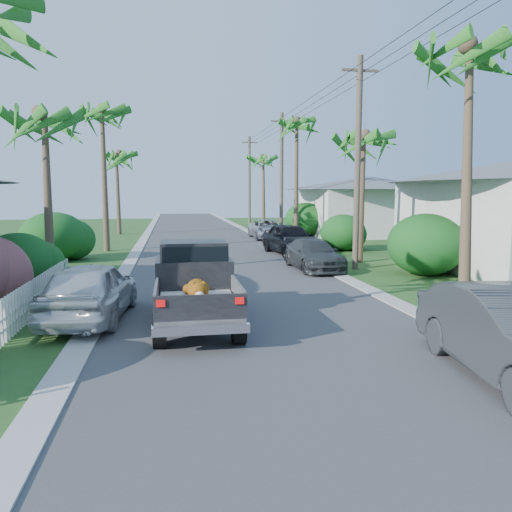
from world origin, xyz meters
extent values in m
plane|color=#244A1B|center=(0.00, 0.00, 0.00)|extent=(120.00, 120.00, 0.00)
cube|color=#38383A|center=(0.00, 25.00, 0.01)|extent=(8.00, 100.00, 0.02)
cube|color=#A5A39E|center=(-4.30, 25.00, 0.03)|extent=(0.60, 100.00, 0.06)
cube|color=#A5A39E|center=(4.30, 25.00, 0.03)|extent=(0.60, 100.00, 0.06)
cylinder|color=black|center=(-2.60, 2.97, 0.38)|extent=(0.28, 0.76, 0.76)
cylinder|color=black|center=(-0.90, 2.97, 0.38)|extent=(0.28, 0.76, 0.76)
cylinder|color=black|center=(-2.60, 6.22, 0.38)|extent=(0.28, 0.76, 0.76)
cylinder|color=black|center=(-0.90, 6.22, 0.38)|extent=(0.28, 0.76, 0.76)
cube|color=slate|center=(-1.75, 3.62, 0.62)|extent=(1.90, 2.40, 0.24)
cube|color=slate|center=(-2.67, 3.62, 1.00)|extent=(0.06, 2.40, 0.55)
cube|color=slate|center=(-0.83, 3.62, 1.00)|extent=(0.06, 2.40, 0.55)
cube|color=black|center=(-1.75, 2.45, 0.98)|extent=(1.92, 0.08, 0.52)
cube|color=silver|center=(-1.75, 2.29, 0.55)|extent=(1.98, 0.18, 0.18)
cube|color=red|center=(-2.55, 2.40, 1.10)|extent=(0.18, 0.05, 0.14)
cube|color=red|center=(-0.95, 2.40, 1.10)|extent=(0.18, 0.05, 0.14)
cube|color=black|center=(-1.75, 5.47, 1.05)|extent=(1.94, 1.65, 1.10)
cube|color=black|center=(-1.75, 5.47, 1.78)|extent=(1.70, 1.35, 0.55)
cube|color=black|center=(-1.75, 4.80, 1.75)|extent=(1.60, 0.05, 0.45)
cube|color=black|center=(-1.75, 6.72, 0.90)|extent=(1.94, 1.20, 0.80)
cube|color=white|center=(-1.75, 3.62, 0.82)|extent=(1.70, 2.10, 0.16)
ellipsoid|color=orange|center=(-1.75, 3.72, 1.12)|extent=(0.48, 1.25, 0.43)
sphere|color=orange|center=(-1.75, 2.97, 1.20)|extent=(0.40, 0.40, 0.40)
ellipsoid|color=white|center=(-1.75, 3.72, 1.02)|extent=(0.32, 0.86, 0.18)
imported|color=#323638|center=(3.74, 13.14, 0.65)|extent=(1.95, 4.50, 1.29)
imported|color=black|center=(4.04, 18.75, 0.83)|extent=(2.57, 5.09, 1.66)
imported|color=#A6A8AD|center=(4.63, 28.08, 0.70)|extent=(2.34, 5.05, 1.40)
imported|color=silver|center=(-4.42, 5.66, 0.78)|extent=(2.27, 4.74, 1.56)
cone|color=brown|center=(-6.80, 12.00, 3.10)|extent=(0.36, 0.61, 6.21)
cone|color=brown|center=(-6.00, 22.00, 4.00)|extent=(0.36, 0.36, 8.00)
cone|color=brown|center=(-6.50, 34.00, 3.25)|extent=(0.36, 0.75, 6.51)
cone|color=brown|center=(6.30, 6.00, 3.75)|extent=(0.36, 0.73, 7.51)
cone|color=brown|center=(6.60, 15.00, 3.00)|extent=(0.36, 0.54, 6.01)
cone|color=brown|center=(6.20, 26.00, 4.10)|extent=(0.36, 0.36, 8.20)
cone|color=brown|center=(6.50, 40.00, 3.40)|extent=(0.36, 0.63, 6.81)
ellipsoid|color=#154B1D|center=(-7.40, 10.00, 1.00)|extent=(2.40, 2.64, 2.00)
ellipsoid|color=#154B1D|center=(-8.00, 18.00, 1.20)|extent=(3.20, 3.52, 2.40)
ellipsoid|color=#154B1D|center=(7.80, 11.00, 1.25)|extent=(3.00, 3.30, 2.50)
ellipsoid|color=#154B1D|center=(7.50, 20.00, 1.05)|extent=(2.60, 2.86, 2.10)
ellipsoid|color=#154B1D|center=(8.00, 30.00, 1.30)|extent=(3.20, 3.52, 2.60)
cube|color=white|center=(-6.00, 5.50, 0.50)|extent=(0.10, 11.00, 1.00)
cube|color=silver|center=(13.00, 30.00, 1.80)|extent=(9.00, 8.00, 3.60)
cone|color=#595B60|center=(13.00, 30.00, 4.10)|extent=(6.48, 6.48, 1.00)
cylinder|color=brown|center=(5.60, 13.00, 4.50)|extent=(0.26, 0.26, 9.00)
cube|color=brown|center=(5.60, 13.00, 8.40)|extent=(1.60, 0.10, 0.10)
cylinder|color=brown|center=(5.60, 28.00, 4.50)|extent=(0.26, 0.26, 9.00)
cube|color=brown|center=(5.60, 28.00, 8.40)|extent=(1.60, 0.10, 0.10)
cylinder|color=brown|center=(5.60, 43.00, 4.50)|extent=(0.26, 0.26, 9.00)
cube|color=brown|center=(5.60, 43.00, 8.40)|extent=(1.60, 0.10, 0.10)
camera|label=1|loc=(-2.30, -7.58, 3.29)|focal=35.00mm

